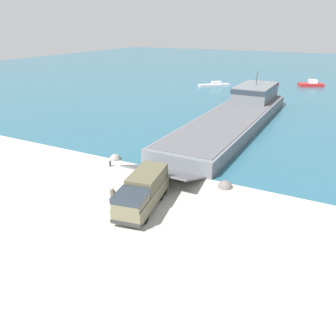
# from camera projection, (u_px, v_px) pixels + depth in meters

# --- Properties ---
(ground_plane) EXTENTS (240.00, 240.00, 0.00)m
(ground_plane) POSITION_uv_depth(u_px,v_px,m) (143.00, 197.00, 29.93)
(ground_plane) COLOR #B7B5AD
(water_surface) EXTENTS (240.00, 180.00, 0.01)m
(water_surface) POSITION_uv_depth(u_px,v_px,m) (294.00, 72.00, 108.45)
(water_surface) COLOR #285B70
(water_surface) RESTS_ON ground_plane
(landing_craft) EXTENTS (9.18, 43.18, 6.85)m
(landing_craft) POSITION_uv_depth(u_px,v_px,m) (238.00, 112.00, 52.58)
(landing_craft) COLOR slate
(landing_craft) RESTS_ON ground_plane
(military_truck) EXTENTS (3.70, 7.64, 2.83)m
(military_truck) POSITION_uv_depth(u_px,v_px,m) (142.00, 191.00, 27.71)
(military_truck) COLOR #6B664C
(military_truck) RESTS_ON ground_plane
(soldier_on_ramp) EXTENTS (0.49, 0.36, 1.74)m
(soldier_on_ramp) POSITION_uv_depth(u_px,v_px,m) (113.00, 195.00, 28.19)
(soldier_on_ramp) COLOR #4C4738
(soldier_on_ramp) RESTS_ON ground_plane
(moored_boat_a) EXTENTS (7.41, 6.58, 1.27)m
(moored_boat_a) POSITION_uv_depth(u_px,v_px,m) (215.00, 85.00, 83.38)
(moored_boat_a) COLOR #B7BABF
(moored_boat_a) RESTS_ON ground_plane
(moored_boat_b) EXTENTS (6.48, 4.98, 1.69)m
(moored_boat_b) POSITION_uv_depth(u_px,v_px,m) (311.00, 84.00, 83.44)
(moored_boat_b) COLOR #B22323
(moored_boat_b) RESTS_ON ground_plane
(mooring_bollard) EXTENTS (0.27, 0.27, 0.69)m
(mooring_bollard) POSITION_uv_depth(u_px,v_px,m) (110.00, 163.00, 36.33)
(mooring_bollard) COLOR #333338
(mooring_bollard) RESTS_ON ground_plane
(shoreline_rock_a) EXTENTS (1.30, 1.30, 1.30)m
(shoreline_rock_a) POSITION_uv_depth(u_px,v_px,m) (115.00, 159.00, 38.38)
(shoreline_rock_a) COLOR gray
(shoreline_rock_a) RESTS_ON ground_plane
(shoreline_rock_b) EXTENTS (1.39, 1.39, 1.39)m
(shoreline_rock_b) POSITION_uv_depth(u_px,v_px,m) (225.00, 187.00, 31.79)
(shoreline_rock_b) COLOR #66605B
(shoreline_rock_b) RESTS_ON ground_plane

